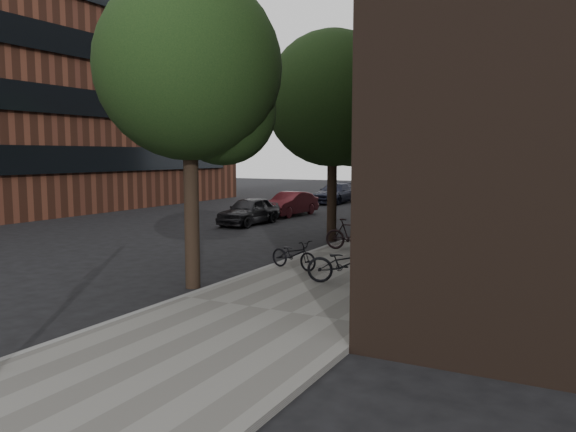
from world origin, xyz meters
The scene contains 14 objects.
ground centered at (0.00, 0.00, 0.00)m, with size 120.00×120.00×0.00m, color black.
sidewalk centered at (0.25, 10.00, 0.06)m, with size 4.50×60.00×0.12m, color slate.
curb_edge centered at (-2.00, 10.00, 0.07)m, with size 0.15×60.00×0.13m, color slate.
street_tree_near centered at (-2.53, 4.64, 5.11)m, with size 4.40×4.40×7.50m.
street_tree_mid centered at (-2.53, 13.14, 5.11)m, with size 5.00×5.00×7.80m.
street_tree_far centered at (-2.53, 22.14, 5.11)m, with size 5.00×5.00×7.80m.
pedestrian centered at (1.02, 6.40, 0.93)m, with size 0.59×0.39×1.62m, color black.
parked_bike_facade_near centered at (0.73, 6.18, 0.61)m, with size 0.65×1.87×0.98m, color black.
parked_bike_facade_far centered at (1.67, 10.05, 0.58)m, with size 0.43×1.53×0.92m, color black.
parked_bike_curb_near centered at (-1.19, 7.16, 0.52)m, with size 0.54×1.54×0.81m, color black.
parked_bike_curb_far centered at (-0.94, 10.72, 0.64)m, with size 0.49×1.72×1.03m, color black.
parked_car_near centered at (-8.00, 15.79, 0.64)m, with size 1.52×3.77×1.28m, color black.
parked_car_mid centered at (-8.09, 20.10, 0.63)m, with size 1.34×3.85×1.27m, color #5A1920.
parked_car_far centered at (-9.05, 28.47, 0.67)m, with size 1.87×4.60×1.34m, color black.
Camera 1 is at (5.78, -6.33, 3.25)m, focal length 35.00 mm.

